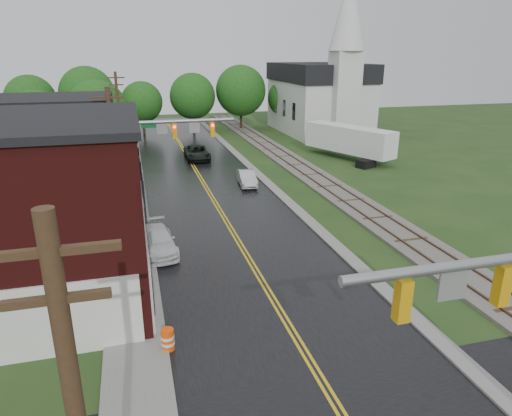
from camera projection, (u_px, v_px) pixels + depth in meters
name	position (u px, v px, depth m)	size (l,w,h in m)	color
main_road	(208.00, 190.00, 37.72)	(10.00, 90.00, 0.02)	black
curb_right	(255.00, 172.00, 43.63)	(0.80, 70.00, 0.12)	gray
sidewalk_left	(131.00, 217.00, 31.62)	(2.40, 50.00, 0.12)	gray
yellow_house	(52.00, 174.00, 30.30)	(8.00, 7.00, 6.40)	tan
darkred_building	(82.00, 159.00, 39.09)	(7.00, 6.00, 4.40)	#3F0F0C
church	(322.00, 91.00, 62.46)	(10.40, 18.40, 20.00)	silver
railroad	(300.00, 168.00, 44.73)	(3.20, 80.00, 0.30)	#59544C
traffic_signal_far	(164.00, 139.00, 32.51)	(7.34, 0.43, 7.20)	gray
utility_pole_b	(115.00, 161.00, 27.20)	(1.80, 0.28, 9.00)	#382616
utility_pole_c	(119.00, 114.00, 47.28)	(1.80, 0.28, 9.00)	#382616
tree_left_c	(39.00, 125.00, 41.86)	(6.00, 6.00, 7.65)	black
tree_left_e	(99.00, 112.00, 48.48)	(6.40, 6.40, 8.16)	black
suv_dark	(197.00, 153.00, 48.28)	(2.43, 5.27, 1.46)	black
sedan_silver	(247.00, 178.00, 38.97)	(1.33, 3.82, 1.26)	silver
pickup_white	(157.00, 241.00, 25.96)	(1.90, 4.67, 1.35)	white
semi_trailer	(349.00, 140.00, 48.12)	(6.31, 10.76, 3.48)	black
construction_barrel	(168.00, 340.00, 17.42)	(0.50, 0.50, 0.89)	#FF4A0B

